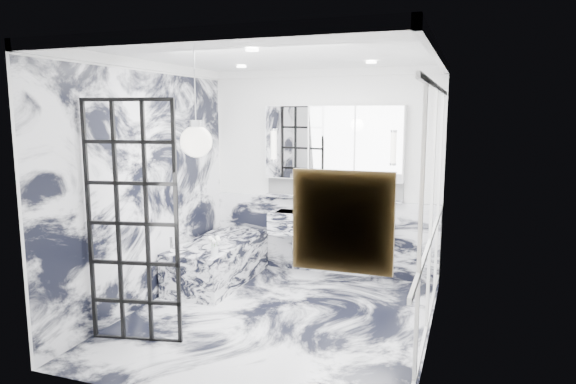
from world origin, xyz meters
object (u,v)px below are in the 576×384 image
at_px(crittall_door, 132,224).
at_px(trough_sink, 328,225).
at_px(mirror_cabinet, 333,143).
at_px(bathtub, 218,261).

bearing_deg(crittall_door, trough_sink, 51.58).
xyz_separation_m(crittall_door, trough_sink, (1.26, 2.51, -0.44)).
xyz_separation_m(mirror_cabinet, bathtub, (-1.32, -0.83, -1.54)).
xyz_separation_m(trough_sink, mirror_cabinet, (-0.00, 0.17, 1.09)).
relative_size(crittall_door, mirror_cabinet, 1.23).
height_order(crittall_door, mirror_cabinet, crittall_door).
relative_size(trough_sink, bathtub, 0.97).
height_order(mirror_cabinet, bathtub, mirror_cabinet).
height_order(trough_sink, mirror_cabinet, mirror_cabinet).
bearing_deg(mirror_cabinet, bathtub, -147.94).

